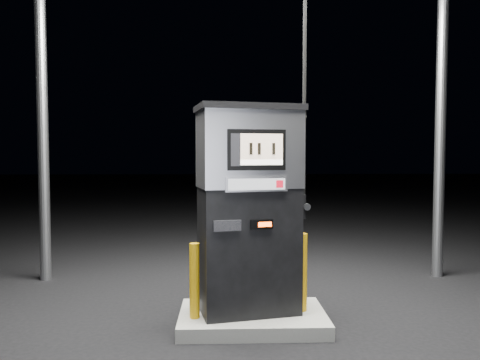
{
  "coord_description": "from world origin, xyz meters",
  "views": [
    {
      "loc": [
        -0.32,
        -5.06,
        1.88
      ],
      "look_at": [
        -0.14,
        0.0,
        1.61
      ],
      "focal_mm": 35.0,
      "sensor_mm": 36.0,
      "label": 1
    }
  ],
  "objects": [
    {
      "name": "bollard_left",
      "position": [
        -0.63,
        -0.16,
        0.55
      ],
      "size": [
        0.14,
        0.14,
        0.8
      ],
      "primitive_type": "cylinder",
      "rotation": [
        0.0,
        0.0,
        0.4
      ],
      "color": "#D79B0B",
      "rests_on": "pump_island"
    },
    {
      "name": "ground",
      "position": [
        0.0,
        0.0,
        0.0
      ],
      "size": [
        80.0,
        80.0,
        0.0
      ],
      "primitive_type": "plane",
      "color": "black",
      "rests_on": "ground"
    },
    {
      "name": "bollard_right",
      "position": [
        0.55,
        0.03,
        0.58
      ],
      "size": [
        0.14,
        0.14,
        0.86
      ],
      "primitive_type": "cylinder",
      "rotation": [
        0.0,
        0.0,
        0.22
      ],
      "color": "#D79B0B",
      "rests_on": "pump_island"
    },
    {
      "name": "pump_island",
      "position": [
        0.0,
        0.0,
        0.07
      ],
      "size": [
        1.6,
        1.0,
        0.15
      ],
      "primitive_type": "cube",
      "color": "slate",
      "rests_on": "ground"
    },
    {
      "name": "fuel_dispenser",
      "position": [
        -0.04,
        0.03,
        1.31
      ],
      "size": [
        1.31,
        0.89,
        4.7
      ],
      "rotation": [
        0.0,
        0.0,
        0.21
      ],
      "color": "black",
      "rests_on": "pump_island"
    }
  ]
}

